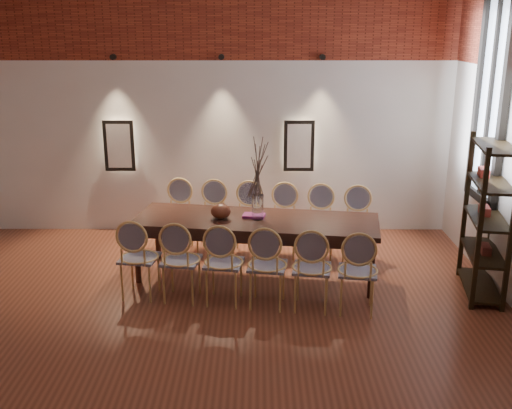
{
  "coord_description": "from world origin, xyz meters",
  "views": [
    {
      "loc": [
        0.71,
        -5.08,
        2.99
      ],
      "look_at": [
        0.69,
        1.33,
        1.05
      ],
      "focal_mm": 42.0,
      "sensor_mm": 36.0,
      "label": 1
    }
  ],
  "objects_px": {
    "chair_near_f": "(358,271)",
    "chair_far_a": "(177,217)",
    "chair_far_b": "(212,219)",
    "chair_near_a": "(140,258)",
    "chair_near_b": "(181,260)",
    "chair_far_c": "(247,220)",
    "chair_near_d": "(267,265)",
    "chair_far_e": "(320,224)",
    "dining_table": "(256,248)",
    "bowl": "(221,211)",
    "chair_far_d": "(283,222)",
    "chair_far_f": "(357,226)",
    "vase": "(258,207)",
    "chair_near_e": "(312,268)",
    "chair_near_c": "(224,263)",
    "book": "(254,216)",
    "shelving_rack": "(487,218)"
  },
  "relations": [
    {
      "from": "chair_near_f",
      "to": "chair_far_a",
      "type": "height_order",
      "value": "same"
    },
    {
      "from": "chair_far_b",
      "to": "chair_near_a",
      "type": "bearing_deg",
      "value": 72.03
    },
    {
      "from": "chair_near_a",
      "to": "chair_near_b",
      "type": "distance_m",
      "value": 0.48
    },
    {
      "from": "chair_near_a",
      "to": "chair_far_c",
      "type": "xyz_separation_m",
      "value": [
        1.19,
        1.33,
        0.0
      ]
    },
    {
      "from": "chair_near_b",
      "to": "chair_near_d",
      "type": "distance_m",
      "value": 0.97
    },
    {
      "from": "chair_near_b",
      "to": "chair_far_c",
      "type": "relative_size",
      "value": 1.0
    },
    {
      "from": "chair_far_c",
      "to": "chair_far_e",
      "type": "distance_m",
      "value": 0.97
    },
    {
      "from": "chair_near_a",
      "to": "chair_far_e",
      "type": "height_order",
      "value": "same"
    },
    {
      "from": "dining_table",
      "to": "bowl",
      "type": "xyz_separation_m",
      "value": [
        -0.42,
        0.01,
        0.46
      ]
    },
    {
      "from": "chair_near_b",
      "to": "chair_near_d",
      "type": "height_order",
      "value": "same"
    },
    {
      "from": "chair_near_a",
      "to": "chair_far_d",
      "type": "distance_m",
      "value": 2.09
    },
    {
      "from": "chair_near_b",
      "to": "bowl",
      "type": "xyz_separation_m",
      "value": [
        0.41,
        0.64,
        0.37
      ]
    },
    {
      "from": "chair_near_b",
      "to": "chair_far_f",
      "type": "distance_m",
      "value": 2.45
    },
    {
      "from": "chair_near_b",
      "to": "bowl",
      "type": "height_order",
      "value": "chair_near_b"
    },
    {
      "from": "chair_near_b",
      "to": "vase",
      "type": "bearing_deg",
      "value": 45.09
    },
    {
      "from": "chair_near_b",
      "to": "chair_far_f",
      "type": "relative_size",
      "value": 1.0
    },
    {
      "from": "dining_table",
      "to": "chair_far_f",
      "type": "height_order",
      "value": "chair_far_f"
    },
    {
      "from": "chair_near_a",
      "to": "chair_far_b",
      "type": "bearing_deg",
      "value": 72.03
    },
    {
      "from": "chair_near_e",
      "to": "chair_far_b",
      "type": "relative_size",
      "value": 1.0
    },
    {
      "from": "dining_table",
      "to": "chair_far_d",
      "type": "bearing_deg",
      "value": 72.03
    },
    {
      "from": "chair_near_d",
      "to": "chair_far_c",
      "type": "xyz_separation_m",
      "value": [
        -0.25,
        1.55,
        0.0
      ]
    },
    {
      "from": "chair_near_d",
      "to": "chair_far_b",
      "type": "height_order",
      "value": "same"
    },
    {
      "from": "chair_near_c",
      "to": "book",
      "type": "xyz_separation_m",
      "value": [
        0.33,
        0.78,
        0.3
      ]
    },
    {
      "from": "chair_near_a",
      "to": "chair_near_c",
      "type": "bearing_deg",
      "value": -0.0
    },
    {
      "from": "book",
      "to": "shelving_rack",
      "type": "height_order",
      "value": "shelving_rack"
    },
    {
      "from": "chair_near_b",
      "to": "vase",
      "type": "distance_m",
      "value": 1.14
    },
    {
      "from": "chair_far_b",
      "to": "bowl",
      "type": "relative_size",
      "value": 3.92
    },
    {
      "from": "book",
      "to": "chair_far_c",
      "type": "bearing_deg",
      "value": 97.96
    },
    {
      "from": "chair_near_d",
      "to": "shelving_rack",
      "type": "relative_size",
      "value": 0.52
    },
    {
      "from": "dining_table",
      "to": "shelving_rack",
      "type": "distance_m",
      "value": 2.68
    },
    {
      "from": "chair_far_e",
      "to": "shelving_rack",
      "type": "height_order",
      "value": "shelving_rack"
    },
    {
      "from": "chair_near_a",
      "to": "chair_far_f",
      "type": "xyz_separation_m",
      "value": [
        2.62,
        1.11,
        0.0
      ]
    },
    {
      "from": "chair_near_d",
      "to": "chair_far_c",
      "type": "height_order",
      "value": "same"
    },
    {
      "from": "chair_near_c",
      "to": "chair_far_e",
      "type": "relative_size",
      "value": 1.0
    },
    {
      "from": "chair_far_a",
      "to": "chair_far_f",
      "type": "height_order",
      "value": "same"
    },
    {
      "from": "chair_far_d",
      "to": "chair_far_a",
      "type": "bearing_deg",
      "value": -0.0
    },
    {
      "from": "chair_far_d",
      "to": "chair_far_f",
      "type": "relative_size",
      "value": 1.0
    },
    {
      "from": "chair_near_c",
      "to": "chair_far_b",
      "type": "bearing_deg",
      "value": 107.97
    },
    {
      "from": "chair_near_e",
      "to": "chair_near_f",
      "type": "distance_m",
      "value": 0.48
    },
    {
      "from": "chair_near_b",
      "to": "chair_far_e",
      "type": "xyz_separation_m",
      "value": [
        1.66,
        1.26,
        0.0
      ]
    },
    {
      "from": "bowl",
      "to": "shelving_rack",
      "type": "xyz_separation_m",
      "value": [
        3.02,
        -0.45,
        0.06
      ]
    },
    {
      "from": "chair_far_c",
      "to": "book",
      "type": "bearing_deg",
      "value": 106.72
    },
    {
      "from": "chair_near_c",
      "to": "chair_far_c",
      "type": "xyz_separation_m",
      "value": [
        0.23,
        1.48,
        0.0
      ]
    },
    {
      "from": "chair_far_b",
      "to": "book",
      "type": "distance_m",
      "value": 1.01
    },
    {
      "from": "chair_far_a",
      "to": "bowl",
      "type": "distance_m",
      "value": 1.18
    },
    {
      "from": "chair_near_b",
      "to": "chair_near_f",
      "type": "relative_size",
      "value": 1.0
    },
    {
      "from": "dining_table",
      "to": "chair_far_f",
      "type": "xyz_separation_m",
      "value": [
        1.31,
        0.55,
        0.09
      ]
    },
    {
      "from": "chair_near_c",
      "to": "chair_far_f",
      "type": "relative_size",
      "value": 1.0
    },
    {
      "from": "chair_far_b",
      "to": "chair_near_c",
      "type": "bearing_deg",
      "value": 107.97
    },
    {
      "from": "chair_far_c",
      "to": "vase",
      "type": "distance_m",
      "value": 0.9
    }
  ]
}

